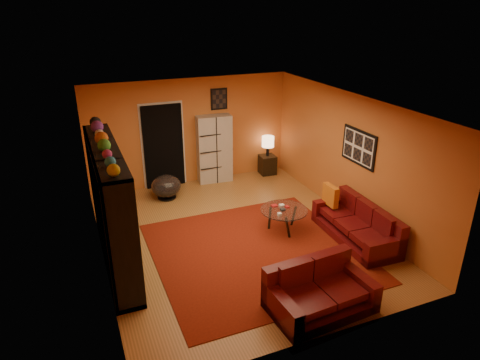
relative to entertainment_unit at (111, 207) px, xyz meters
name	(u,v)px	position (x,y,z in m)	size (l,w,h in m)	color
floor	(237,235)	(2.27, 0.00, -1.05)	(6.00, 6.00, 0.00)	#905E2C
ceiling	(236,104)	(2.27, 0.00, 1.55)	(6.00, 6.00, 0.00)	white
wall_back	(190,132)	(2.27, 3.00, 0.25)	(6.00, 6.00, 0.00)	#C3672A
wall_front	(326,257)	(2.27, -3.00, 0.25)	(6.00, 6.00, 0.00)	#C3672A
wall_left	(95,196)	(-0.23, 0.00, 0.25)	(6.00, 6.00, 0.00)	#C3672A
wall_right	(349,157)	(4.78, 0.00, 0.25)	(6.00, 6.00, 0.00)	#C3672A
rug	(256,252)	(2.38, -0.70, -1.04)	(3.60, 3.60, 0.01)	#5D140A
doorway	(163,147)	(1.57, 2.96, -0.03)	(0.95, 0.10, 2.04)	black
wall_art_right	(359,147)	(4.75, -0.30, 0.55)	(0.03, 1.00, 0.70)	black
wall_art_back	(219,99)	(3.02, 2.98, 1.00)	(0.42, 0.03, 0.52)	black
entertainment_unit	(111,207)	(0.00, 0.00, 0.00)	(0.45, 3.00, 2.10)	black
tv	(115,209)	(0.05, -0.02, -0.04)	(0.13, 1.00, 0.58)	black
sofa	(359,225)	(4.41, -1.00, -0.76)	(0.87, 1.97, 0.85)	#4B0A0D
loveseat	(318,290)	(2.60, -2.42, -0.77)	(1.57, 1.01, 0.85)	#4B0A0D
throw_pillow	(331,195)	(4.22, -0.25, -0.42)	(0.12, 0.42, 0.42)	orange
coffee_table	(284,212)	(3.21, -0.19, -0.63)	(0.93, 0.93, 0.46)	silver
storage_cabinet	(214,149)	(2.81, 2.80, -0.20)	(0.85, 0.38, 1.70)	#B8B4AA
bowl_chair	(166,186)	(1.42, 2.23, -0.75)	(0.68, 0.68, 0.55)	black
side_table	(267,165)	(4.26, 2.73, -0.80)	(0.40, 0.40, 0.50)	black
table_lamp	(268,142)	(4.26, 2.73, -0.18)	(0.32, 0.32, 0.53)	black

